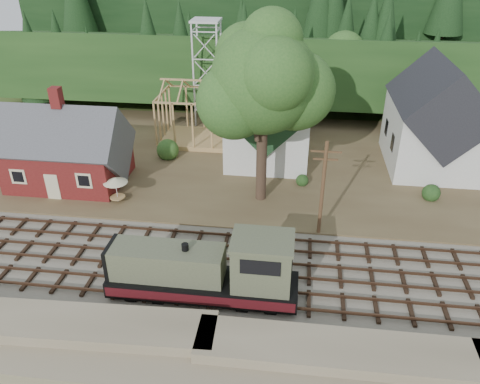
# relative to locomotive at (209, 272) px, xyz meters

# --- Properties ---
(ground) EXTENTS (140.00, 140.00, 0.00)m
(ground) POSITION_rel_locomotive_xyz_m (0.12, 3.00, -2.12)
(ground) COLOR #384C1E
(ground) RESTS_ON ground
(embankment) EXTENTS (64.00, 5.00, 1.60)m
(embankment) POSITION_rel_locomotive_xyz_m (0.12, -5.50, -2.12)
(embankment) COLOR #7F7259
(embankment) RESTS_ON ground
(railroad_bed) EXTENTS (64.00, 11.00, 0.16)m
(railroad_bed) POSITION_rel_locomotive_xyz_m (0.12, 3.00, -2.04)
(railroad_bed) COLOR #726B5B
(railroad_bed) RESTS_ON ground
(village_flat) EXTENTS (64.00, 26.00, 0.30)m
(village_flat) POSITION_rel_locomotive_xyz_m (0.12, 21.00, -1.97)
(village_flat) COLOR brown
(village_flat) RESTS_ON ground
(hillside) EXTENTS (70.00, 28.96, 12.74)m
(hillside) POSITION_rel_locomotive_xyz_m (0.12, 45.00, -2.12)
(hillside) COLOR #1E3F19
(hillside) RESTS_ON ground
(ridge) EXTENTS (80.00, 20.00, 12.00)m
(ridge) POSITION_rel_locomotive_xyz_m (0.12, 61.00, -2.12)
(ridge) COLOR black
(ridge) RESTS_ON ground
(depot) EXTENTS (10.80, 7.41, 9.00)m
(depot) POSITION_rel_locomotive_xyz_m (-15.88, 14.00, 1.09)
(depot) COLOR #5C1516
(depot) RESTS_ON village_flat
(church) EXTENTS (8.40, 15.17, 13.00)m
(church) POSITION_rel_locomotive_xyz_m (2.12, 22.68, 3.06)
(church) COLOR silver
(church) RESTS_ON village_flat
(farmhouse) EXTENTS (8.40, 10.80, 10.60)m
(farmhouse) POSITION_rel_locomotive_xyz_m (18.12, 22.00, 2.75)
(farmhouse) COLOR silver
(farmhouse) RESTS_ON village_flat
(timber_frame) EXTENTS (8.20, 6.20, 6.99)m
(timber_frame) POSITION_rel_locomotive_xyz_m (-5.88, 25.00, 1.15)
(timber_frame) COLOR tan
(timber_frame) RESTS_ON village_flat
(lattice_tower) EXTENTS (3.20, 3.20, 12.12)m
(lattice_tower) POSITION_rel_locomotive_xyz_m (-5.88, 31.00, 7.91)
(lattice_tower) COLOR silver
(lattice_tower) RESTS_ON village_flat
(big_tree) EXTENTS (10.90, 8.40, 14.70)m
(big_tree) POSITION_rel_locomotive_xyz_m (2.29, 13.08, 8.10)
(big_tree) COLOR #38281E
(big_tree) RESTS_ON village_flat
(telegraph_pole_near) EXTENTS (2.20, 0.28, 8.00)m
(telegraph_pole_near) POSITION_rel_locomotive_xyz_m (7.12, 8.20, 2.13)
(telegraph_pole_near) COLOR #4C331E
(telegraph_pole_near) RESTS_ON ground
(locomotive) EXTENTS (11.96, 2.99, 4.79)m
(locomotive) POSITION_rel_locomotive_xyz_m (0.00, 0.00, 0.00)
(locomotive) COLOR black
(locomotive) RESTS_ON railroad_bed
(car_blue) EXTENTS (1.52, 3.60, 1.21)m
(car_blue) POSITION_rel_locomotive_xyz_m (-12.67, 15.04, -1.21)
(car_blue) COLOR #5982BE
(car_blue) RESTS_ON village_flat
(car_green) EXTENTS (3.40, 1.46, 1.09)m
(car_green) POSITION_rel_locomotive_xyz_m (-19.32, 14.77, -1.28)
(car_green) COLOR #8CB87F
(car_green) RESTS_ON village_flat
(patio_set) EXTENTS (2.07, 2.07, 2.31)m
(patio_set) POSITION_rel_locomotive_xyz_m (-10.21, 10.80, 0.15)
(patio_set) COLOR silver
(patio_set) RESTS_ON village_flat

